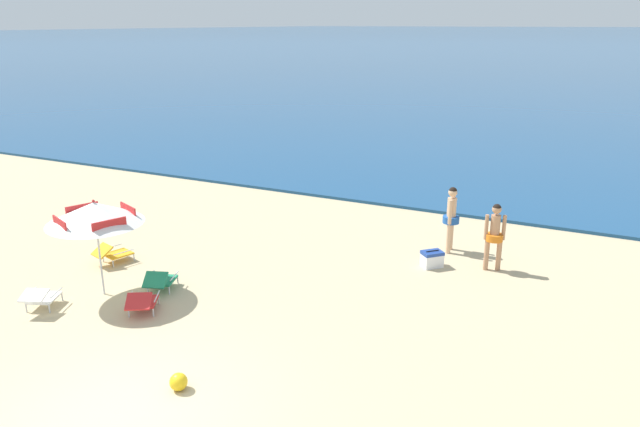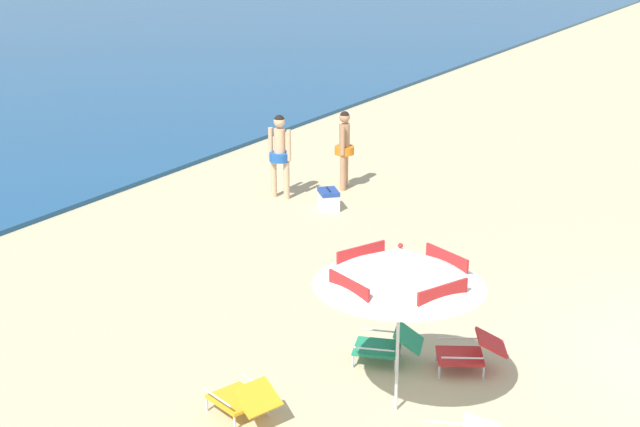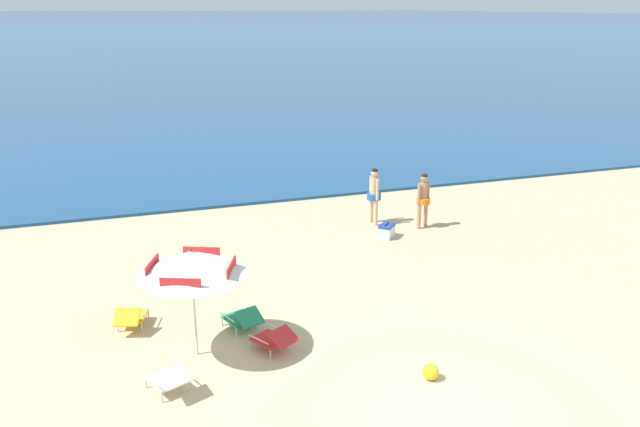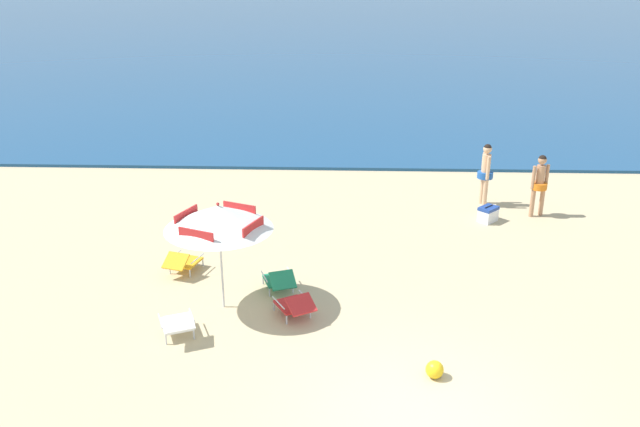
% 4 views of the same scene
% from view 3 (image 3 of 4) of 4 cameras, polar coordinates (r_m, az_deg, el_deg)
% --- Properties ---
extents(ground_plane, '(800.00, 800.00, 0.00)m').
position_cam_3_polar(ground_plane, '(10.90, 10.77, -17.57)').
color(ground_plane, tan).
extents(ocean_water, '(800.00, 800.00, 0.10)m').
position_cam_3_polar(ocean_water, '(419.82, -18.71, 16.48)').
color(ocean_water, navy).
rests_on(ocean_water, ground).
extents(beach_umbrella_striped_main, '(2.67, 2.67, 2.17)m').
position_cam_3_polar(beach_umbrella_striped_main, '(11.73, -11.52, -4.40)').
color(beach_umbrella_striped_main, silver).
rests_on(beach_umbrella_striped_main, ground).
extents(lounge_chair_under_umbrella, '(0.90, 1.03, 0.52)m').
position_cam_3_polar(lounge_chair_under_umbrella, '(12.34, -4.16, -11.17)').
color(lounge_chair_under_umbrella, red).
rests_on(lounge_chair_under_umbrella, ground).
extents(lounge_chair_beside_umbrella, '(0.77, 1.01, 0.52)m').
position_cam_3_polar(lounge_chair_beside_umbrella, '(13.66, -16.68, -8.90)').
color(lounge_chair_beside_umbrella, gold).
rests_on(lounge_chair_beside_umbrella, ground).
extents(lounge_chair_facing_sea, '(0.82, 0.99, 0.49)m').
position_cam_3_polar(lounge_chair_facing_sea, '(11.42, -13.40, -14.27)').
color(lounge_chair_facing_sea, white).
rests_on(lounge_chair_facing_sea, ground).
extents(lounge_chair_spare_folded, '(0.81, 1.02, 0.53)m').
position_cam_3_polar(lounge_chair_spare_folded, '(13.15, -6.97, -9.33)').
color(lounge_chair_spare_folded, '#1E7F56').
rests_on(lounge_chair_spare_folded, ground).
extents(person_standing_near_shore, '(0.47, 0.41, 1.66)m').
position_cam_3_polar(person_standing_near_shore, '(18.88, 9.29, 1.51)').
color(person_standing_near_shore, tan).
rests_on(person_standing_near_shore, ground).
extents(person_standing_beside, '(0.42, 0.51, 1.73)m').
position_cam_3_polar(person_standing_beside, '(19.02, 4.88, 1.93)').
color(person_standing_beside, '#D8A87F').
rests_on(person_standing_beside, ground).
extents(cooler_box, '(0.60, 0.60, 0.43)m').
position_cam_3_polar(cooler_box, '(18.16, 6.03, -1.56)').
color(cooler_box, white).
rests_on(cooler_box, ground).
extents(beach_ball, '(0.30, 0.30, 0.30)m').
position_cam_3_polar(beach_ball, '(11.71, 9.94, -13.88)').
color(beach_ball, yellow).
rests_on(beach_ball, ground).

